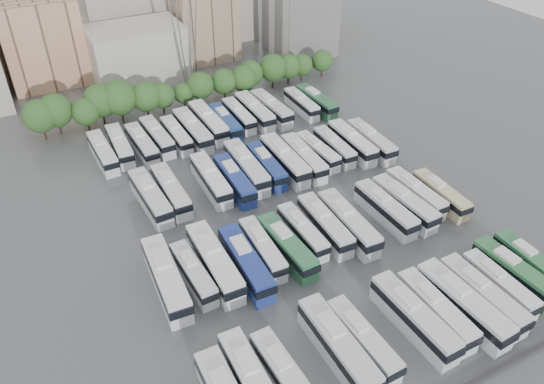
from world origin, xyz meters
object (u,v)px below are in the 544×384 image
bus_r0_s8 (436,310)px  bus_r2_s7 (266,166)px  bus_r1_s7 (325,225)px  bus_r2_s8 (285,160)px  bus_r0_s4 (338,346)px  bus_r3_s8 (239,115)px  bus_r0_s13 (530,263)px  bus_r1_s10 (385,209)px  bus_r1_s1 (193,274)px  bus_r1_s4 (262,248)px  bus_r1_s2 (215,262)px  bus_r3_s3 (157,136)px  bus_r0_s1 (252,383)px  bus_r1_s5 (287,246)px  bus_r0_s12 (513,272)px  bus_r1_s13 (441,194)px  bus_r3_s7 (225,122)px  bus_r1_s11 (404,203)px  bus_r3_s4 (176,135)px  bus_r3_s0 (103,152)px  bus_r2_s11 (334,146)px  bus_r2_s12 (352,142)px  bus_r3_s5 (193,130)px  bus_r3_s10 (271,108)px  bus_r2_s1 (150,197)px  bus_r3_s6 (208,122)px  bus_r3_s9 (255,111)px  bus_r3_s12 (301,104)px  bus_r0_s9 (463,304)px  bus_r0_s7 (414,317)px  bus_r3_s13 (316,101)px  bus_r2_s5 (234,180)px  bus_r2_s10 (318,151)px  bus_r1_s6 (302,231)px  bus_r2_s4 (211,179)px  electricity_pylon (182,2)px  bus_r0_s5 (363,339)px  bus_r0_s2 (286,377)px  bus_r1_s3 (246,263)px  bus_r3_s2 (142,144)px  bus_r1_s12 (415,193)px

bus_r0_s8 → bus_r2_s7: bus_r0_s8 is taller
bus_r1_s7 → bus_r2_s8: (3.00, 17.35, 0.18)m
bus_r0_s4 → bus_r3_s8: (13.07, 54.48, -0.29)m
bus_r0_s13 → bus_r1_s10: (-9.72, 17.81, 0.15)m
bus_r1_s1 → bus_r1_s4: 9.85m
bus_r1_s2 → bus_r3_s3: (3.46, 35.31, -0.27)m
bus_r0_s1 → bus_r1_s5: 21.28m
bus_r0_s12 → bus_r1_s13: size_ratio=1.07×
bus_r1_s2 → bus_r2_s8: (19.86, 17.51, -0.05)m
bus_r3_s7 → bus_r1_s11: bearing=-67.4°
bus_r3_s4 → bus_r3_s0: bearing=179.7°
bus_r2_s11 → bus_r2_s12: 3.40m
bus_r2_s7 → bus_r3_s5: size_ratio=0.89×
bus_r1_s1 → bus_r3_s10: bearing=47.8°
bus_r1_s2 → bus_r1_s4: size_ratio=1.21×
bus_r2_s1 → bus_r1_s11: bearing=-32.1°
bus_r1_s13 → bus_r3_s6: size_ratio=0.83×
bus_r3_s7 → bus_r3_s9: (6.67, 1.06, 0.20)m
bus_r0_s12 → bus_r3_s12: (0.13, 53.85, -0.12)m
bus_r0_s8 → bus_r2_s11: 38.34m
bus_r2_s11 → bus_r3_s10: 17.96m
bus_r0_s9 → bus_r2_s8: (-3.44, 37.65, 0.00)m
bus_r0_s7 → bus_r2_s1: bus_r0_s7 is taller
bus_r2_s11 → bus_r3_s13: 17.60m
bus_r1_s11 → bus_r2_s5: (-19.94, 17.28, -0.03)m
bus_r2_s10 → bus_r2_s11: bus_r2_s11 is taller
bus_r3_s0 → bus_r0_s4: bearing=-77.5°
bus_r1_s6 → bus_r2_s12: size_ratio=0.87×
bus_r2_s4 → bus_r2_s7: (9.71, -0.30, -0.13)m
bus_r0_s4 → bus_r1_s11: bus_r0_s4 is taller
bus_r0_s1 → bus_r3_s9: bus_r3_s9 is taller
electricity_pylon → bus_r0_s8: 76.28m
bus_r0_s5 → bus_r1_s13: bearing=31.2°
bus_r3_s5 → bus_r3_s12: size_ratio=1.21×
bus_r2_s4 → bus_r3_s6: (6.71, 17.70, 0.13)m
bus_r2_s10 → bus_r3_s7: size_ratio=0.94×
bus_r0_s13 → bus_r1_s5: size_ratio=0.92×
electricity_pylon → bus_r2_s5: (-6.94, -38.89, -16.78)m
bus_r0_s12 → bus_r1_s4: 32.28m
bus_r0_s8 → bus_r3_s8: 55.29m
bus_r0_s2 → bus_r3_s7: bus_r0_s2 is taller
bus_r3_s5 → bus_r3_s10: bus_r3_s5 is taller
bus_r2_s12 → bus_r3_s6: bearing=138.7°
bus_r2_s4 → bus_r2_s10: 19.73m
bus_r2_s4 → bus_r2_s10: bus_r2_s4 is taller
bus_r1_s3 → bus_r1_s6: (9.82, 2.31, -0.30)m
bus_r0_s7 → bus_r2_s11: bearing=68.9°
bus_r0_s1 → bus_r2_s8: size_ratio=0.93×
bus_r3_s2 → bus_r1_s1: bearing=-97.8°
bus_r1_s12 → bus_r1_s13: (3.35, -1.92, -0.09)m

